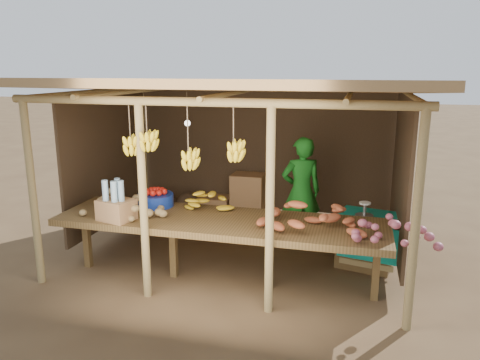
# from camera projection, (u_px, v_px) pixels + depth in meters

# --- Properties ---
(ground) EXTENTS (60.00, 60.00, 0.00)m
(ground) POSITION_uv_depth(u_px,v_px,m) (240.00, 252.00, 6.58)
(ground) COLOR brown
(ground) RESTS_ON ground
(stall_structure) EXTENTS (4.70, 3.50, 2.43)m
(stall_structure) POSITION_uv_depth(u_px,v_px,m) (240.00, 115.00, 6.20)
(stall_structure) COLOR #967E4D
(stall_structure) RESTS_ON ground
(counter) EXTENTS (3.90, 1.05, 0.80)m
(counter) POSITION_uv_depth(u_px,v_px,m) (220.00, 224.00, 5.51)
(counter) COLOR brown
(counter) RESTS_ON ground
(potato_heap) EXTENTS (1.14, 0.85, 0.37)m
(potato_heap) POSITION_uv_depth(u_px,v_px,m) (126.00, 199.00, 5.68)
(potato_heap) COLOR olive
(potato_heap) RESTS_ON counter
(sweet_potato_heap) EXTENTS (1.24, 0.94, 0.36)m
(sweet_potato_heap) POSITION_uv_depth(u_px,v_px,m) (307.00, 212.00, 5.15)
(sweet_potato_heap) COLOR #AD512C
(sweet_potato_heap) RESTS_ON counter
(onion_heap) EXTENTS (1.04, 0.81, 0.36)m
(onion_heap) POSITION_uv_depth(u_px,v_px,m) (391.00, 226.00, 4.71)
(onion_heap) COLOR #A95261
(onion_heap) RESTS_ON counter
(banana_pile) EXTENTS (0.61, 0.45, 0.34)m
(banana_pile) POSITION_uv_depth(u_px,v_px,m) (208.00, 195.00, 5.86)
(banana_pile) COLOR gold
(banana_pile) RESTS_ON counter
(tomato_basin) EXTENTS (0.46, 0.46, 0.24)m
(tomato_basin) POSITION_uv_depth(u_px,v_px,m) (155.00, 199.00, 5.99)
(tomato_basin) COLOR navy
(tomato_basin) RESTS_ON counter
(bottle_box) EXTENTS (0.45, 0.39, 0.49)m
(bottle_box) POSITION_uv_depth(u_px,v_px,m) (116.00, 204.00, 5.43)
(bottle_box) COLOR #9D7046
(bottle_box) RESTS_ON counter
(vendor) EXTENTS (0.68, 0.57, 1.59)m
(vendor) POSITION_uv_depth(u_px,v_px,m) (301.00, 192.00, 6.72)
(vendor) COLOR #19701C
(vendor) RESTS_ON ground
(tarp_crate) EXTENTS (0.87, 0.80, 0.89)m
(tarp_crate) POSITION_uv_depth(u_px,v_px,m) (367.00, 239.00, 6.09)
(tarp_crate) COLOR brown
(tarp_crate) RESTS_ON ground
(carton_stack) EXTENTS (1.11, 0.43, 0.84)m
(carton_stack) POSITION_uv_depth(u_px,v_px,m) (237.00, 202.00, 7.71)
(carton_stack) COLOR #9D7046
(carton_stack) RESTS_ON ground
(burlap_sacks) EXTENTS (0.87, 0.46, 0.62)m
(burlap_sacks) POSITION_uv_depth(u_px,v_px,m) (176.00, 206.00, 7.84)
(burlap_sacks) COLOR #43301F
(burlap_sacks) RESTS_ON ground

